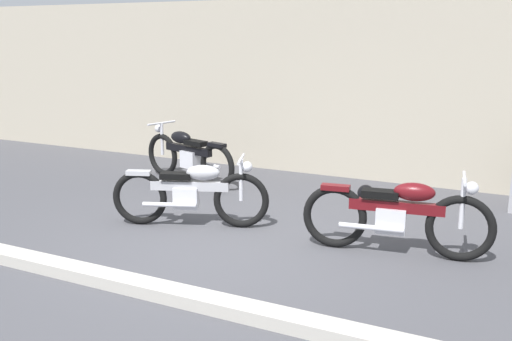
# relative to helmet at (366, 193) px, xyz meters

# --- Properties ---
(ground_plane) EXTENTS (40.00, 40.00, 0.00)m
(ground_plane) POSITION_rel_helmet_xyz_m (-0.95, -2.67, -0.12)
(ground_plane) COLOR #47474C
(building_wall) EXTENTS (18.00, 0.30, 2.94)m
(building_wall) POSITION_rel_helmet_xyz_m (-0.95, 1.40, 1.35)
(building_wall) COLOR #B2A893
(building_wall) RESTS_ON ground_plane
(curb_strip) EXTENTS (18.00, 0.24, 0.12)m
(curb_strip) POSITION_rel_helmet_xyz_m (-0.95, -3.94, -0.06)
(curb_strip) COLOR #B7B2A8
(curb_strip) RESTS_ON ground_plane
(helmet) EXTENTS (0.24, 0.24, 0.24)m
(helmet) POSITION_rel_helmet_xyz_m (0.00, 0.00, 0.00)
(helmet) COLOR black
(helmet) RESTS_ON ground_plane
(motorcycle_silver) EXTENTS (1.88, 0.89, 0.89)m
(motorcycle_silver) POSITION_rel_helmet_xyz_m (-1.64, -2.07, 0.31)
(motorcycle_silver) COLOR black
(motorcycle_silver) RESTS_ON ground_plane
(motorcycle_maroon) EXTENTS (2.05, 0.62, 0.92)m
(motorcycle_maroon) POSITION_rel_helmet_xyz_m (0.89, -1.89, 0.32)
(motorcycle_maroon) COLOR black
(motorcycle_maroon) RESTS_ON ground_plane
(motorcycle_black) EXTENTS (2.00, 0.78, 0.92)m
(motorcycle_black) POSITION_rel_helmet_xyz_m (-2.93, -0.16, 0.32)
(motorcycle_black) COLOR black
(motorcycle_black) RESTS_ON ground_plane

